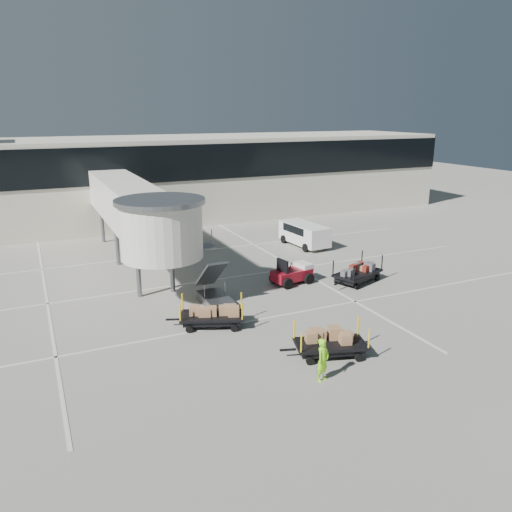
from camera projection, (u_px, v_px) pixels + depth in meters
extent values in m
plane|color=#A09B8F|center=(278.00, 334.00, 24.30)|extent=(140.00, 140.00, 0.00)
cube|color=silver|center=(260.00, 319.00, 26.04)|extent=(40.00, 0.15, 0.02)
cube|color=silver|center=(214.00, 280.00, 32.15)|extent=(40.00, 0.15, 0.02)
cube|color=silver|center=(183.00, 253.00, 38.26)|extent=(40.00, 0.15, 0.02)
cube|color=silver|center=(289.00, 264.00, 35.43)|extent=(0.15, 30.00, 0.02)
cube|color=silver|center=(47.00, 298.00, 29.01)|extent=(0.15, 30.00, 0.02)
cube|color=beige|center=(140.00, 179.00, 49.35)|extent=(64.00, 12.00, 8.00)
cube|color=black|center=(154.00, 164.00, 43.52)|extent=(64.00, 0.12, 3.20)
cube|color=silver|center=(129.00, 204.00, 34.58)|extent=(3.00, 18.00, 2.80)
cylinder|color=silver|center=(161.00, 231.00, 26.73)|extent=(4.40, 4.40, 3.00)
cylinder|color=slate|center=(160.00, 201.00, 26.28)|extent=(4.80, 4.80, 0.25)
cylinder|color=slate|center=(138.00, 273.00, 28.87)|extent=(0.28, 0.28, 2.90)
cylinder|color=slate|center=(172.00, 269.00, 29.67)|extent=(0.28, 0.28, 2.90)
cylinder|color=slate|center=(117.00, 245.00, 34.97)|extent=(0.28, 0.28, 2.90)
cylinder|color=slate|center=(146.00, 242.00, 35.78)|extent=(0.28, 0.28, 2.90)
cylinder|color=slate|center=(102.00, 225.00, 41.08)|extent=(0.28, 0.28, 2.90)
cylinder|color=slate|center=(127.00, 223.00, 41.88)|extent=(0.28, 0.28, 2.90)
cube|color=slate|center=(215.00, 300.00, 28.03)|extent=(1.40, 2.60, 0.50)
cube|color=slate|center=(211.00, 274.00, 28.18)|extent=(1.20, 2.60, 2.06)
cube|color=slate|center=(202.00, 247.00, 29.05)|extent=(1.40, 1.20, 0.12)
cube|color=maroon|center=(292.00, 275.00, 31.34)|extent=(2.70, 1.61, 0.63)
cube|color=white|center=(304.00, 266.00, 31.74)|extent=(0.92, 1.27, 0.37)
cube|color=black|center=(282.00, 267.00, 30.77)|extent=(0.30, 1.06, 0.95)
cylinder|color=black|center=(288.00, 284.00, 30.41)|extent=(0.71, 0.37, 0.68)
cylinder|color=black|center=(274.00, 278.00, 31.50)|extent=(0.71, 0.37, 0.68)
cylinder|color=black|center=(309.00, 279.00, 31.32)|extent=(0.71, 0.37, 0.68)
cylinder|color=black|center=(295.00, 273.00, 32.41)|extent=(0.71, 0.37, 0.68)
cube|color=black|center=(358.00, 273.00, 31.55)|extent=(3.72, 2.75, 0.13)
cube|color=black|center=(357.00, 276.00, 31.61)|extent=(3.32, 2.39, 0.28)
cube|color=black|center=(338.00, 283.00, 30.19)|extent=(0.76, 0.36, 0.09)
cylinder|color=black|center=(357.00, 287.00, 30.37)|extent=(0.41, 0.28, 0.38)
cylinder|color=black|center=(337.00, 281.00, 31.38)|extent=(0.41, 0.28, 0.38)
cylinder|color=black|center=(377.00, 278.00, 31.97)|extent=(0.41, 0.28, 0.38)
cylinder|color=black|center=(357.00, 273.00, 32.98)|extent=(0.41, 0.28, 0.38)
cylinder|color=black|center=(354.00, 274.00, 29.81)|extent=(0.08, 0.08, 1.00)
cylinder|color=black|center=(333.00, 268.00, 30.82)|extent=(0.08, 0.08, 1.00)
cylinder|color=black|center=(382.00, 263.00, 32.01)|extent=(0.08, 0.08, 1.00)
cylinder|color=black|center=(362.00, 258.00, 33.02)|extent=(0.08, 0.08, 1.00)
cube|color=maroon|center=(367.00, 267.00, 32.11)|extent=(0.66, 0.58, 0.31)
cube|color=#17143F|center=(357.00, 272.00, 30.91)|extent=(0.69, 0.56, 0.40)
cube|color=#525157|center=(374.00, 267.00, 32.01)|extent=(0.52, 0.44, 0.33)
cube|color=#17143F|center=(362.00, 267.00, 32.07)|extent=(0.51, 0.44, 0.29)
cube|color=maroon|center=(362.00, 268.00, 31.79)|extent=(0.63, 0.57, 0.36)
cube|color=#525157|center=(350.00, 273.00, 30.65)|extent=(0.51, 0.49, 0.44)
cube|color=#525157|center=(373.00, 268.00, 31.90)|extent=(0.52, 0.52, 0.30)
cube|color=olive|center=(351.00, 270.00, 31.38)|extent=(0.66, 0.55, 0.29)
cube|color=olive|center=(348.00, 269.00, 31.41)|extent=(0.59, 0.50, 0.46)
cube|color=#17143F|center=(358.00, 271.00, 31.12)|extent=(0.49, 0.42, 0.40)
cube|color=black|center=(330.00, 344.00, 22.03)|extent=(3.42, 2.39, 0.12)
cube|color=black|center=(330.00, 348.00, 22.08)|extent=(3.06, 2.07, 0.26)
cube|color=black|center=(288.00, 350.00, 21.82)|extent=(0.72, 0.29, 0.08)
cylinder|color=black|center=(310.00, 361.00, 21.33)|extent=(0.38, 0.24, 0.35)
cylinder|color=black|center=(303.00, 346.00, 22.66)|extent=(0.38, 0.24, 0.35)
cylinder|color=black|center=(359.00, 358.00, 21.62)|extent=(0.38, 0.24, 0.35)
cylinder|color=black|center=(349.00, 343.00, 22.95)|extent=(0.38, 0.24, 0.35)
cylinder|color=yellow|center=(301.00, 343.00, 21.04)|extent=(0.07, 0.07, 0.93)
cylinder|color=yellow|center=(294.00, 330.00, 22.37)|extent=(0.07, 0.07, 0.93)
cylinder|color=yellow|center=(369.00, 339.00, 21.43)|extent=(0.07, 0.07, 0.93)
cylinder|color=yellow|center=(358.00, 326.00, 22.76)|extent=(0.07, 0.07, 0.93)
cube|color=#9B714B|center=(349.00, 332.00, 22.50)|extent=(0.56, 0.55, 0.52)
cube|color=#9B714B|center=(310.00, 342.00, 21.53)|extent=(0.66, 0.65, 0.51)
cube|color=#9B714B|center=(358.00, 342.00, 21.69)|extent=(0.71, 0.54, 0.38)
cube|color=#9B714B|center=(345.00, 337.00, 21.91)|extent=(0.59, 0.63, 0.54)
cube|color=#9B714B|center=(341.00, 341.00, 21.72)|extent=(0.73, 0.65, 0.38)
cube|color=#9B714B|center=(330.00, 344.00, 21.45)|extent=(0.69, 0.59, 0.38)
cube|color=#9B714B|center=(320.00, 334.00, 22.39)|extent=(0.54, 0.57, 0.42)
cube|color=black|center=(212.00, 316.00, 25.06)|extent=(3.51, 2.61, 0.13)
cube|color=black|center=(212.00, 319.00, 25.11)|extent=(3.13, 2.27, 0.26)
cube|color=black|center=(173.00, 319.00, 24.99)|extent=(0.72, 0.34, 0.08)
cylinder|color=black|center=(189.00, 329.00, 24.43)|extent=(0.39, 0.27, 0.36)
cylinder|color=black|center=(191.00, 318.00, 25.79)|extent=(0.39, 0.27, 0.36)
cylinder|color=black|center=(234.00, 328.00, 24.56)|extent=(0.39, 0.27, 0.36)
cylinder|color=black|center=(234.00, 317.00, 25.91)|extent=(0.39, 0.27, 0.36)
cylinder|color=yellow|center=(180.00, 313.00, 24.16)|extent=(0.07, 0.07, 0.95)
cylinder|color=yellow|center=(182.00, 302.00, 25.52)|extent=(0.07, 0.07, 0.95)
cylinder|color=yellow|center=(242.00, 312.00, 24.34)|extent=(0.07, 0.07, 0.95)
cylinder|color=yellow|center=(241.00, 301.00, 25.70)|extent=(0.07, 0.07, 0.95)
cube|color=#9B714B|center=(198.00, 312.00, 24.88)|extent=(0.60, 0.56, 0.38)
cube|color=#9B714B|center=(234.00, 311.00, 24.99)|extent=(0.78, 0.73, 0.40)
cube|color=#9B714B|center=(206.00, 313.00, 24.72)|extent=(0.84, 0.78, 0.39)
cube|color=#9B714B|center=(228.00, 314.00, 24.55)|extent=(0.58, 0.53, 0.40)
cube|color=#9B714B|center=(189.00, 309.00, 24.96)|extent=(0.69, 0.58, 0.57)
cube|color=#9B714B|center=(201.00, 306.00, 25.43)|extent=(0.82, 0.74, 0.53)
imported|color=#81E317|center=(323.00, 360.00, 19.92)|extent=(0.79, 0.69, 1.82)
cube|color=white|center=(304.00, 233.00, 40.00)|extent=(2.30, 4.85, 1.52)
cube|color=white|center=(290.00, 232.00, 41.84)|extent=(1.85, 0.69, 0.88)
cube|color=black|center=(303.00, 228.00, 40.05)|extent=(2.17, 3.09, 0.61)
cylinder|color=black|center=(306.00, 248.00, 38.44)|extent=(0.29, 0.68, 0.67)
cylinder|color=black|center=(325.00, 245.00, 39.32)|extent=(0.29, 0.68, 0.67)
cylinder|color=black|center=(284.00, 239.00, 41.06)|extent=(0.29, 0.68, 0.67)
cylinder|color=black|center=(303.00, 236.00, 41.94)|extent=(0.29, 0.68, 0.67)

